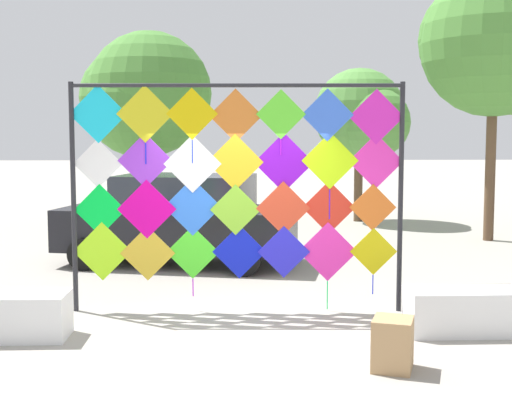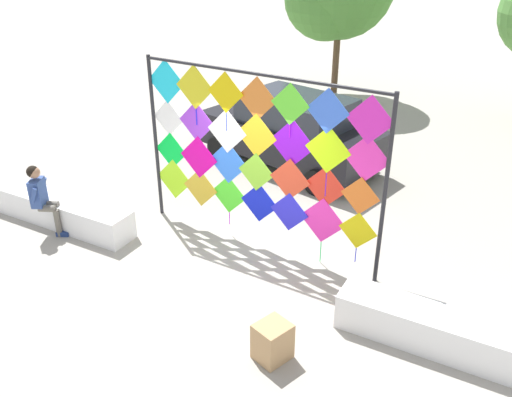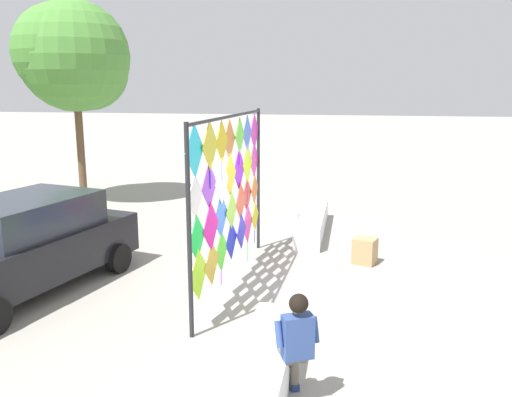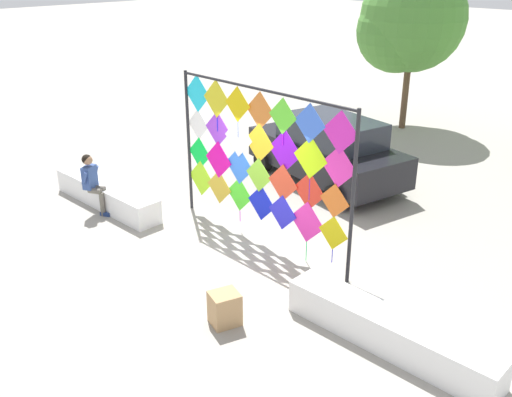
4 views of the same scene
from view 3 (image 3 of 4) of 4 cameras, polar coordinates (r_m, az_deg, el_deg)
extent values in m
plane|color=#9E998E|center=(10.12, 1.78, -9.34)|extent=(120.00, 120.00, 0.00)
cube|color=white|center=(6.55, 0.37, -19.40)|extent=(3.44, 0.62, 0.55)
cube|color=white|center=(13.61, 6.08, -2.54)|extent=(3.44, 0.62, 0.55)
cylinder|color=#232328|center=(7.68, -7.24, -3.82)|extent=(0.07, 0.07, 3.21)
cylinder|color=#232328|center=(11.96, 0.26, 2.01)|extent=(0.07, 0.07, 3.21)
cylinder|color=#232328|center=(9.58, -2.76, 8.86)|extent=(4.56, 0.24, 0.06)
cube|color=#A8F51D|center=(8.26, -6.23, -8.15)|extent=(0.83, 0.05, 0.83)
cube|color=gold|center=(8.84, -4.81, -6.94)|extent=(0.78, 0.04, 0.78)
cube|color=#4AEB29|center=(9.41, -3.77, -5.66)|extent=(0.75, 0.04, 0.75)
cylinder|color=#C216E5|center=(9.58, -3.78, -8.53)|extent=(0.02, 0.02, 0.26)
cube|color=#0F1DCF|center=(10.01, -2.69, -4.50)|extent=(0.76, 0.04, 0.76)
cube|color=#2826DF|center=(10.58, -1.59, -3.55)|extent=(0.73, 0.04, 0.73)
cube|color=#F42EAC|center=(11.17, -0.92, -2.72)|extent=(0.84, 0.05, 0.84)
cylinder|color=#16E562|center=(11.34, -0.96, -5.76)|extent=(0.02, 0.02, 0.41)
cube|color=#D8C40D|center=(11.77, -0.10, -1.92)|extent=(0.67, 0.04, 0.67)
cylinder|color=#162BE5|center=(11.89, -0.14, -4.13)|extent=(0.02, 0.02, 0.28)
cube|color=#05DE3B|center=(8.06, -6.39, -4.29)|extent=(0.73, 0.04, 0.73)
cube|color=#E00693|center=(8.65, -4.89, -3.04)|extent=(0.83, 0.05, 0.83)
cylinder|color=#16E55F|center=(8.81, -4.88, -6.50)|extent=(0.02, 0.02, 0.27)
cube|color=#3074F4|center=(9.24, -3.81, -1.85)|extent=(0.81, 0.04, 0.81)
cylinder|color=orange|center=(9.39, -3.82, -5.13)|extent=(0.02, 0.02, 0.30)
cube|color=#86D030|center=(9.80, -2.66, -1.24)|extent=(0.72, 0.04, 0.72)
cube|color=red|center=(10.42, -1.66, -0.31)|extent=(0.76, 0.04, 0.76)
cube|color=red|center=(11.04, -0.98, 0.43)|extent=(0.75, 0.04, 0.75)
cube|color=orange|center=(11.61, -0.16, 1.04)|extent=(0.66, 0.04, 0.66)
cube|color=white|center=(7.89, -6.58, 0.20)|extent=(0.68, 0.04, 0.68)
cube|color=purple|center=(8.49, -5.08, 1.37)|extent=(0.77, 0.04, 0.77)
cube|color=white|center=(9.11, -3.73, 1.83)|extent=(0.81, 0.04, 0.81)
cube|color=yellow|center=(9.67, -2.81, 2.59)|extent=(0.79, 0.04, 0.79)
cylinder|color=blue|center=(9.77, -2.83, -0.37)|extent=(0.02, 0.02, 0.23)
cube|color=#770FCE|center=(10.32, -1.83, 3.16)|extent=(0.84, 0.05, 0.84)
cube|color=#C0F712|center=(10.93, -0.91, 3.81)|extent=(0.79, 0.04, 0.79)
cylinder|color=#4816E5|center=(11.03, -0.95, 0.68)|extent=(0.02, 0.02, 0.42)
cube|color=#F02FAE|center=(11.55, -0.19, 4.20)|extent=(0.77, 0.04, 0.77)
cube|color=#19CFF1|center=(7.79, -6.65, 5.17)|extent=(0.81, 0.04, 0.81)
cube|color=gold|center=(8.40, -4.98, 5.70)|extent=(0.79, 0.04, 0.79)
cylinder|color=#1624E5|center=(8.48, -4.98, 2.05)|extent=(0.02, 0.02, 0.30)
cube|color=#DFBD08|center=(9.01, -3.71, 6.16)|extent=(0.72, 0.04, 0.72)
cylinder|color=#1637E5|center=(9.08, -3.72, 2.90)|extent=(0.02, 0.02, 0.32)
cube|color=orange|center=(9.60, -2.87, 6.39)|extent=(0.75, 0.04, 0.75)
cube|color=#5EE630|center=(10.19, -1.75, 6.83)|extent=(0.69, 0.04, 0.69)
cylinder|color=#B116E5|center=(10.24, -1.79, 4.31)|extent=(0.02, 0.02, 0.22)
cube|color=#396CEB|center=(10.81, -0.95, 7.09)|extent=(0.73, 0.04, 0.73)
cube|color=#D924B4|center=(11.47, -0.17, 7.25)|extent=(0.77, 0.04, 0.77)
cylinder|color=#16E541|center=(11.53, -0.21, 4.73)|extent=(0.02, 0.02, 0.25)
cylinder|color=#666056|center=(6.84, 4.20, -17.92)|extent=(0.11, 0.11, 0.55)
cylinder|color=#666056|center=(6.57, 4.71, -16.23)|extent=(0.33, 0.25, 0.13)
cube|color=navy|center=(7.01, 3.99, -19.34)|extent=(0.26, 0.20, 0.09)
cylinder|color=#666056|center=(6.79, 2.78, -18.14)|extent=(0.11, 0.11, 0.55)
cylinder|color=#666056|center=(6.52, 3.25, -16.45)|extent=(0.33, 0.25, 0.13)
cube|color=navy|center=(6.96, 2.59, -19.56)|extent=(0.26, 0.20, 0.09)
cube|color=#334C8C|center=(6.28, 4.51, -14.64)|extent=(0.34, 0.41, 0.52)
sphere|color=#A37556|center=(6.11, 4.57, -11.29)|extent=(0.22, 0.22, 0.22)
sphere|color=black|center=(6.09, 4.64, -11.23)|extent=(0.22, 0.22, 0.22)
cylinder|color=#334C8C|center=(6.35, 6.38, -13.87)|extent=(0.19, 0.15, 0.31)
cylinder|color=#334C8C|center=(6.21, 2.47, -14.43)|extent=(0.19, 0.15, 0.31)
cube|color=black|center=(10.52, -23.96, -5.59)|extent=(4.74, 2.83, 0.79)
cube|color=#282D38|center=(10.44, -23.66, -1.64)|extent=(2.79, 2.18, 0.63)
cylinder|color=black|center=(11.06, -14.66, -6.24)|extent=(0.63, 0.36, 0.59)
cylinder|color=black|center=(12.28, -21.71, -4.88)|extent=(0.63, 0.36, 0.59)
cube|color=tan|center=(11.44, 11.67, -5.57)|extent=(0.54, 0.56, 0.55)
cylinder|color=brown|center=(17.63, -18.41, 5.24)|extent=(0.24, 0.24, 3.57)
sphere|color=#4C8938|center=(17.55, -19.04, 14.34)|extent=(3.37, 3.37, 3.37)
sphere|color=#4C8938|center=(17.52, -20.34, 14.70)|extent=(2.85, 2.85, 2.85)
sphere|color=#4C8938|center=(18.08, -20.90, 14.81)|extent=(2.35, 2.35, 2.35)
sphere|color=#4C8938|center=(18.18, -17.64, 13.04)|extent=(2.52, 2.52, 2.52)
camera|label=1|loc=(11.80, 48.78, 2.01)|focal=48.10mm
camera|label=2|loc=(14.58, 33.66, 16.59)|focal=38.17mm
camera|label=4|loc=(17.56, 30.06, 16.26)|focal=40.00mm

